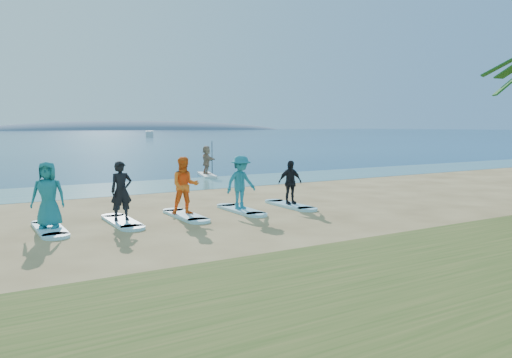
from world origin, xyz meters
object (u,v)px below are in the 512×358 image
paddleboard (207,175)px  student_4 (290,182)px  student_1 (121,191)px  student_3 (241,182)px  surfboard_3 (241,210)px  student_0 (48,195)px  paddleboarder (207,160)px  surfboard_1 (122,222)px  student_2 (185,186)px  surfboard_0 (50,229)px  boat_offshore_b (150,137)px  surfboard_2 (185,216)px  surfboard_4 (290,205)px

paddleboard → student_4: bearing=-84.3°
student_1 → student_3: size_ratio=0.97×
surfboard_3 → student_3: student_3 is taller
paddleboard → student_0: bearing=-115.8°
paddleboarder → surfboard_1: paddleboarder is taller
student_2 → student_1: bearing=-163.8°
paddleboard → paddleboarder: size_ratio=1.84×
surfboard_0 → paddleboarder: bearing=48.2°
boat_offshore_b → surfboard_3: boat_offshore_b is taller
paddleboard → student_1: size_ratio=1.69×
student_3 → student_2: bearing=170.8°
paddleboard → boat_offshore_b: size_ratio=0.47×
paddleboarder → student_2: student_2 is taller
paddleboard → surfboard_3: 12.14m
student_3 → paddleboard: bearing=61.0°
surfboard_1 → student_1: student_1 is taller
surfboard_2 → surfboard_4: same height
boat_offshore_b → student_0: bearing=-91.4°
student_1 → surfboard_4: size_ratio=0.81×
paddleboard → student_1: bearing=-109.6°
surfboard_3 → student_3: size_ratio=1.21×
surfboard_0 → student_3: bearing=0.0°
student_0 → student_2: 4.07m
student_1 → surfboard_3: (4.07, 0.00, -0.93)m
boat_offshore_b → student_2: 111.10m
surfboard_0 → student_0: (0.00, 0.00, 0.97)m
surfboard_2 → student_2: (0.00, 0.00, 0.96)m
surfboard_1 → surfboard_0: bearing=180.0°
student_0 → student_4: bearing=22.9°
student_0 → student_4: size_ratio=1.17×
surfboard_2 → student_2: student_2 is taller
surfboard_0 → student_1: size_ratio=1.24×
surfboard_4 → surfboard_1: bearing=180.0°
paddleboarder → student_2: 12.97m
student_0 → surfboard_4: size_ratio=0.84×
student_3 → surfboard_4: bearing=-9.2°
student_1 → student_4: size_ratio=1.13×
student_1 → student_2: size_ratio=0.97×
surfboard_0 → surfboard_3: size_ratio=1.00×
surfboard_3 → student_2: bearing=180.0°
surfboard_2 → surfboard_4: bearing=0.0°
paddleboarder → boat_offshore_b: size_ratio=0.26×
paddleboarder → student_3: size_ratio=0.90×
surfboard_0 → surfboard_1: 2.04m
surfboard_0 → surfboard_4: same height
surfboard_2 → student_4: student_4 is taller
student_2 → student_4: size_ratio=1.17×
paddleboarder → student_3: 12.14m
surfboard_0 → student_3: student_3 is taller
boat_offshore_b → surfboard_4: 109.88m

